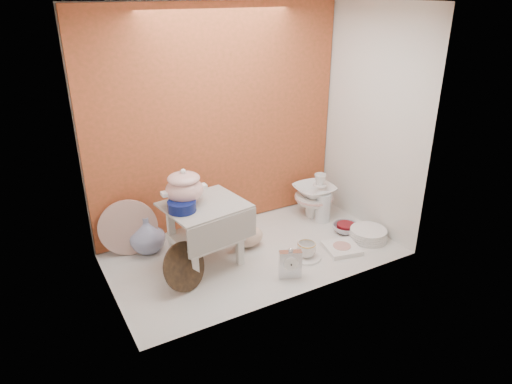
# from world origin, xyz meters

# --- Properties ---
(ground) EXTENTS (1.80, 1.80, 0.00)m
(ground) POSITION_xyz_m (0.00, 0.00, 0.00)
(ground) COLOR silver
(ground) RESTS_ON ground
(niche_shell) EXTENTS (1.86, 1.03, 1.53)m
(niche_shell) POSITION_xyz_m (0.00, 0.18, 0.93)
(niche_shell) COLOR #C35030
(niche_shell) RESTS_ON ground
(step_stool) EXTENTS (0.51, 0.45, 0.40)m
(step_stool) POSITION_xyz_m (-0.31, 0.05, 0.20)
(step_stool) COLOR silver
(step_stool) RESTS_ON ground
(soup_tureen) EXTENTS (0.28, 0.28, 0.22)m
(soup_tureen) POSITION_xyz_m (-0.41, 0.11, 0.51)
(soup_tureen) COLOR white
(soup_tureen) RESTS_ON step_stool
(cobalt_bowl) EXTENTS (0.22, 0.22, 0.06)m
(cobalt_bowl) POSITION_xyz_m (-0.46, 0.03, 0.43)
(cobalt_bowl) COLOR #0A1451
(cobalt_bowl) RESTS_ON step_stool
(floral_platter) EXTENTS (0.37, 0.14, 0.37)m
(floral_platter) POSITION_xyz_m (-0.69, 0.40, 0.18)
(floral_platter) COLOR silver
(floral_platter) RESTS_ON ground
(blue_white_vase) EXTENTS (0.23, 0.23, 0.24)m
(blue_white_vase) POSITION_xyz_m (-0.58, 0.37, 0.12)
(blue_white_vase) COLOR white
(blue_white_vase) RESTS_ON ground
(lacquer_tray) EXTENTS (0.31, 0.22, 0.27)m
(lacquer_tray) POSITION_xyz_m (-0.52, -0.12, 0.13)
(lacquer_tray) COLOR black
(lacquer_tray) RESTS_ON ground
(mantel_clock) EXTENTS (0.14, 0.09, 0.19)m
(mantel_clock) POSITION_xyz_m (0.05, -0.33, 0.10)
(mantel_clock) COLOR silver
(mantel_clock) RESTS_ON ground
(plush_pig) EXTENTS (0.29, 0.23, 0.15)m
(plush_pig) POSITION_xyz_m (0.01, 0.10, 0.08)
(plush_pig) COLOR #D0AB92
(plush_pig) RESTS_ON ground
(teacup_saucer) EXTENTS (0.22, 0.22, 0.01)m
(teacup_saucer) POSITION_xyz_m (0.26, -0.20, 0.01)
(teacup_saucer) COLOR white
(teacup_saucer) RESTS_ON ground
(gold_rim_teacup) EXTENTS (0.16, 0.16, 0.09)m
(gold_rim_teacup) POSITION_xyz_m (0.26, -0.20, 0.06)
(gold_rim_teacup) COLOR white
(gold_rim_teacup) RESTS_ON teacup_saucer
(lattice_dish) EXTENTS (0.25, 0.25, 0.03)m
(lattice_dish) POSITION_xyz_m (0.51, -0.24, 0.01)
(lattice_dish) COLOR white
(lattice_dish) RESTS_ON ground
(dinner_plate_stack) EXTENTS (0.33, 0.33, 0.07)m
(dinner_plate_stack) POSITION_xyz_m (0.76, -0.21, 0.04)
(dinner_plate_stack) COLOR white
(dinner_plate_stack) RESTS_ON ground
(crystal_bowl) EXTENTS (0.21, 0.21, 0.06)m
(crystal_bowl) POSITION_xyz_m (0.69, -0.06, 0.03)
(crystal_bowl) COLOR silver
(crystal_bowl) RESTS_ON ground
(clear_glass_vase) EXTENTS (0.13, 0.13, 0.22)m
(clear_glass_vase) POSITION_xyz_m (0.65, 0.16, 0.11)
(clear_glass_vase) COLOR silver
(clear_glass_vase) RESTS_ON ground
(porcelain_tower) EXTENTS (0.30, 0.30, 0.33)m
(porcelain_tower) POSITION_xyz_m (0.64, 0.26, 0.16)
(porcelain_tower) COLOR white
(porcelain_tower) RESTS_ON ground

